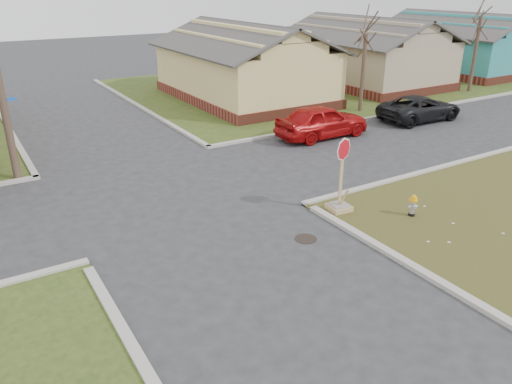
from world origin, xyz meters
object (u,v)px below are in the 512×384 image
fire_hydrant (413,204)px  red_sedan (322,121)px  stop_sign (340,195)px  dark_pickup (420,108)px

fire_hydrant → red_sedan: bearing=94.1°
stop_sign → red_sedan: 8.34m
red_sedan → stop_sign: bearing=145.7°
stop_sign → red_sedan: bearing=61.4°
fire_hydrant → stop_sign: size_ratio=0.29×
stop_sign → dark_pickup: (11.12, 6.64, 0.08)m
fire_hydrant → dark_pickup: (9.45, 8.16, 0.21)m
red_sedan → dark_pickup: red_sedan is taller
fire_hydrant → stop_sign: (-1.68, 1.52, 0.13)m
fire_hydrant → dark_pickup: dark_pickup is taller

